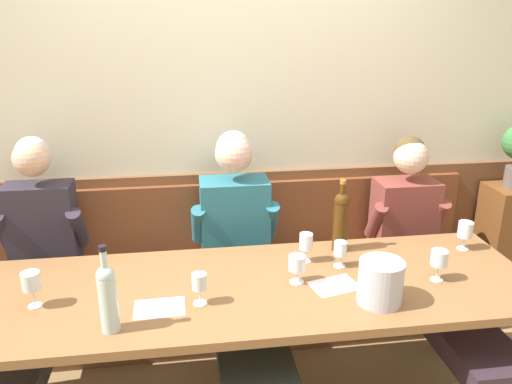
# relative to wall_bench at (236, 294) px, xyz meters

# --- Properties ---
(room_wall_back) EXTENTS (6.80, 0.08, 2.80)m
(room_wall_back) POSITION_rel_wall_bench_xyz_m (0.00, 0.26, 1.12)
(room_wall_back) COLOR beige
(room_wall_back) RESTS_ON ground
(wood_wainscot_panel) EXTENTS (6.80, 0.03, 1.00)m
(wood_wainscot_panel) POSITION_rel_wall_bench_xyz_m (0.00, 0.21, 0.22)
(wood_wainscot_panel) COLOR brown
(wood_wainscot_panel) RESTS_ON ground
(wall_bench) EXTENTS (2.93, 0.42, 0.94)m
(wall_bench) POSITION_rel_wall_bench_xyz_m (0.00, 0.00, 0.00)
(wall_bench) COLOR brown
(wall_bench) RESTS_ON ground
(dining_table) EXTENTS (2.63, 0.81, 0.75)m
(dining_table) POSITION_rel_wall_bench_xyz_m (0.00, -0.70, 0.39)
(dining_table) COLOR brown
(dining_table) RESTS_ON ground
(person_center_right_seat) EXTENTS (0.46, 1.27, 1.31)m
(person_center_right_seat) POSITION_rel_wall_bench_xyz_m (-1.06, -0.38, 0.34)
(person_center_right_seat) COLOR #2D2835
(person_center_right_seat) RESTS_ON ground
(person_center_left_seat) EXTENTS (0.49, 1.28, 1.30)m
(person_center_left_seat) POSITION_rel_wall_bench_xyz_m (-0.00, -0.35, 0.36)
(person_center_left_seat) COLOR #2B3739
(person_center_left_seat) RESTS_ON ground
(person_right_seat) EXTENTS (0.47, 1.28, 1.24)m
(person_right_seat) POSITION_rel_wall_bench_xyz_m (1.03, -0.37, 0.33)
(person_right_seat) COLOR #26303E
(person_right_seat) RESTS_ON ground
(ice_bucket) EXTENTS (0.19, 0.19, 0.19)m
(ice_bucket) POSITION_rel_wall_bench_xyz_m (0.53, -0.92, 0.56)
(ice_bucket) COLOR #B1B2BD
(ice_bucket) RESTS_ON dining_table
(wine_bottle_green_tall) EXTENTS (0.07, 0.07, 0.36)m
(wine_bottle_green_tall) POSITION_rel_wall_bench_xyz_m (-0.58, -0.97, 0.62)
(wine_bottle_green_tall) COLOR silver
(wine_bottle_green_tall) RESTS_ON dining_table
(wine_bottle_amber_mid) EXTENTS (0.08, 0.08, 0.38)m
(wine_bottle_amber_mid) POSITION_rel_wall_bench_xyz_m (0.51, -0.41, 0.63)
(wine_bottle_amber_mid) COLOR #452A0B
(wine_bottle_amber_mid) RESTS_ON dining_table
(wine_glass_mid_left) EXTENTS (0.08, 0.08, 0.13)m
(wine_glass_mid_left) POSITION_rel_wall_bench_xyz_m (0.21, -0.71, 0.56)
(wine_glass_mid_left) COLOR silver
(wine_glass_mid_left) RESTS_ON dining_table
(wine_glass_mid_right) EXTENTS (0.06, 0.06, 0.13)m
(wine_glass_mid_right) POSITION_rel_wall_bench_xyz_m (0.45, -0.59, 0.55)
(wine_glass_mid_right) COLOR silver
(wine_glass_mid_right) RESTS_ON dining_table
(wine_glass_left_end) EXTENTS (0.08, 0.08, 0.16)m
(wine_glass_left_end) POSITION_rel_wall_bench_xyz_m (-0.92, -0.75, 0.58)
(wine_glass_left_end) COLOR silver
(wine_glass_left_end) RESTS_ON dining_table
(wine_glass_center_rear) EXTENTS (0.07, 0.07, 0.15)m
(wine_glass_center_rear) POSITION_rel_wall_bench_xyz_m (1.15, -0.49, 0.57)
(wine_glass_center_rear) COLOR silver
(wine_glass_center_rear) RESTS_ON dining_table
(wine_glass_right_end) EXTENTS (0.08, 0.08, 0.15)m
(wine_glass_right_end) POSITION_rel_wall_bench_xyz_m (0.86, -0.78, 0.57)
(wine_glass_right_end) COLOR silver
(wine_glass_right_end) RESTS_ON dining_table
(wine_glass_near_bucket) EXTENTS (0.06, 0.06, 0.14)m
(wine_glass_near_bucket) POSITION_rel_wall_bench_xyz_m (-0.23, -0.82, 0.56)
(wine_glass_near_bucket) COLOR silver
(wine_glass_near_bucket) RESTS_ON dining_table
(wine_glass_center_front) EXTENTS (0.07, 0.07, 0.15)m
(wine_glass_center_front) POSITION_rel_wall_bench_xyz_m (0.30, -0.51, 0.57)
(wine_glass_center_front) COLOR silver
(wine_glass_center_front) RESTS_ON dining_table
(tasting_sheet_left_guest) EXTENTS (0.21, 0.16, 0.00)m
(tasting_sheet_left_guest) POSITION_rel_wall_bench_xyz_m (-0.40, -0.84, 0.47)
(tasting_sheet_left_guest) COLOR white
(tasting_sheet_left_guest) RESTS_ON dining_table
(tasting_sheet_right_guest) EXTENTS (0.24, 0.20, 0.00)m
(tasting_sheet_right_guest) POSITION_rel_wall_bench_xyz_m (0.38, -0.76, 0.47)
(tasting_sheet_right_guest) COLOR white
(tasting_sheet_right_guest) RESTS_ON dining_table
(corner_pedestal) EXTENTS (0.28, 0.28, 0.88)m
(corner_pedestal) POSITION_rel_wall_bench_xyz_m (1.76, 0.03, 0.16)
(corner_pedestal) COLOR brown
(corner_pedestal) RESTS_ON ground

